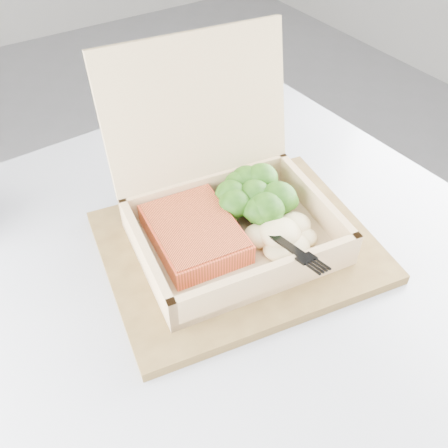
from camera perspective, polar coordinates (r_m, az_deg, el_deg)
floor at (r=1.56m, az=-14.05°, el=-8.78°), size 4.00×4.00×0.00m
cafe_table at (r=0.78m, az=-0.68°, el=-14.62°), size 0.81×0.81×0.72m
serving_tray at (r=0.65m, az=1.58°, el=-2.56°), size 0.38×0.32×0.01m
takeout_container at (r=0.64m, az=-0.24°, el=3.58°), size 0.28×0.27×0.23m
salmon_fillet at (r=0.63m, az=-3.42°, el=-1.09°), size 0.12×0.14×0.03m
broccoli_pile at (r=0.67m, az=3.50°, el=2.89°), size 0.11×0.11×0.04m
mashed_potatoes at (r=0.63m, az=6.35°, el=-1.07°), size 0.09×0.08×0.03m
plastic_fork at (r=0.62m, az=5.04°, el=-0.53°), size 0.02×0.14×0.03m
receipt at (r=0.78m, az=-5.90°, el=5.27°), size 0.11×0.16×0.00m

